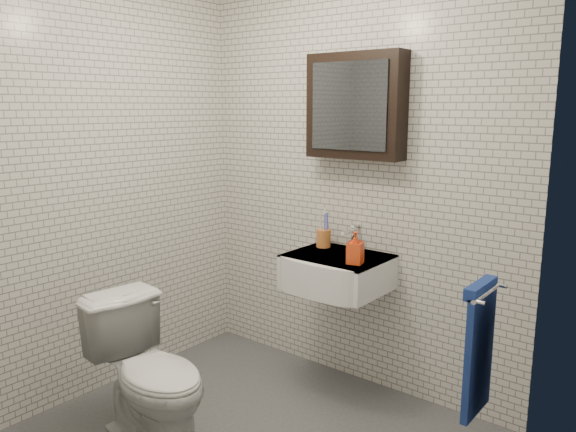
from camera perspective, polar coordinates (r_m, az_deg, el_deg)
The scene contains 8 objects.
room_shell at distance 2.60m, azimuth -5.17°, elevation 5.90°, with size 2.22×2.02×2.51m.
washbasin at distance 3.27m, azimuth 4.67°, elevation -5.71°, with size 0.55×0.50×0.20m.
faucet at distance 3.39m, azimuth 6.58°, elevation -2.33°, with size 0.06×0.20×0.15m.
mirror_cabinet at distance 3.29m, azimuth 6.85°, elevation 11.03°, with size 0.60×0.15×0.60m.
towel_rail at distance 2.53m, azimuth 18.86°, elevation -12.16°, with size 0.09×0.30×0.58m.
toothbrush_cup at distance 3.44m, azimuth 3.64°, elevation -2.16°, with size 0.11×0.11×0.24m.
soap_bottle at distance 3.09m, azimuth 6.86°, elevation -3.22°, with size 0.08×0.08×0.18m, color orange.
toilet at distance 3.01m, azimuth -13.75°, elevation -15.40°, with size 0.42×0.73×0.74m, color white.
Camera 1 is at (1.79, -1.87, 1.70)m, focal length 35.00 mm.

